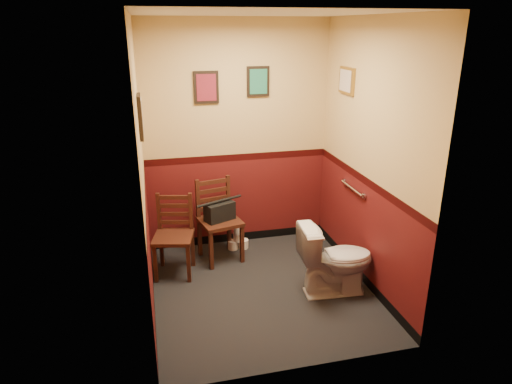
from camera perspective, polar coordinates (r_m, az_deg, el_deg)
floor at (r=4.88m, az=0.70°, el=-12.09°), size 2.20×2.40×0.00m
ceiling at (r=4.14m, az=0.87°, el=21.47°), size 2.20×2.40×0.00m
wall_back at (r=5.45m, az=-2.36°, el=6.79°), size 2.20×0.00×2.70m
wall_front at (r=3.24m, az=6.05°, el=-2.71°), size 2.20×0.00×2.70m
wall_left at (r=4.20m, az=-13.95°, el=2.15°), size 0.00×2.40×2.70m
wall_right at (r=4.70m, az=13.91°, el=4.07°), size 0.00×2.40×2.70m
grab_bar at (r=5.02m, az=11.94°, el=0.44°), size 0.05×0.56×0.06m
framed_print_back_a at (r=5.27m, az=-6.24°, el=12.87°), size 0.28×0.04×0.36m
framed_print_back_b at (r=5.37m, az=0.27°, el=13.66°), size 0.26×0.04×0.34m
framed_print_left at (r=4.17m, az=-14.24°, el=9.13°), size 0.04×0.30×0.38m
framed_print_right at (r=5.10m, az=11.26°, el=13.50°), size 0.04×0.34×0.28m
toilet at (r=4.74m, az=9.92°, el=-8.31°), size 0.78×0.47×0.74m
toilet_brush at (r=5.05m, az=11.85°, el=-10.45°), size 0.12×0.12×0.43m
chair_left at (r=5.08m, az=-10.22°, el=-5.39°), size 0.50×0.50×0.89m
chair_right at (r=5.32m, az=-4.70°, el=-3.52°), size 0.53×0.53×0.95m
handbag at (r=5.23m, az=-4.57°, el=-2.41°), size 0.38×0.29×0.25m
tp_stack at (r=5.64m, az=-2.23°, el=-5.85°), size 0.25×0.15×0.33m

